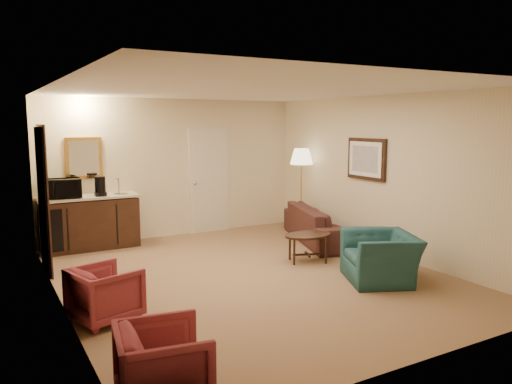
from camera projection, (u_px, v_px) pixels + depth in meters
ground at (250, 276)px, 7.08m from camera, size 6.00×6.00×0.00m
room_walls at (219, 153)px, 7.46m from camera, size 5.02×6.01×2.61m
wetbar_cabinet at (90, 222)px, 8.56m from camera, size 1.64×0.58×0.92m
sofa at (322, 218)px, 9.08m from camera, size 1.28×2.29×0.86m
teal_armchair at (381, 249)px, 6.83m from camera, size 1.02×1.19×0.89m
rose_chair_near at (105, 291)px, 5.46m from camera, size 0.77×0.79×0.67m
rose_chair_far at (163, 362)px, 3.81m from camera, size 0.74×0.78×0.70m
coffee_table at (308, 248)px, 7.79m from camera, size 0.91×0.76×0.44m
floor_lamp at (301, 191)px, 9.70m from camera, size 0.56×0.56×1.67m
waste_bin at (129, 236)px, 8.86m from camera, size 0.33×0.33×0.31m
microwave at (62, 186)px, 8.24m from camera, size 0.60×0.36×0.39m
coffee_maker at (100, 186)px, 8.47m from camera, size 0.18×0.18×0.33m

